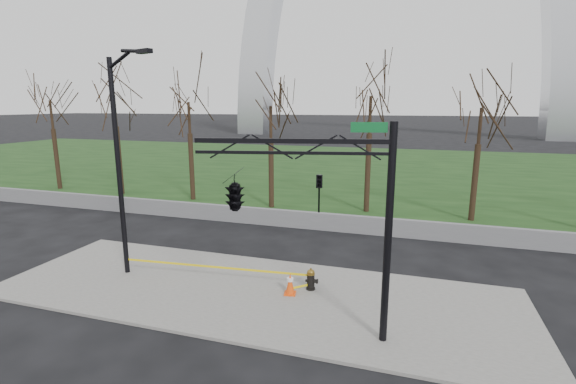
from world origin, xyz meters
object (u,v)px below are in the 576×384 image
(street_light, at_px, (121,153))
(traffic_signal_mast, at_px, (264,193))
(fire_hydrant, at_px, (311,280))
(traffic_cone, at_px, (290,284))

(street_light, xyz_separation_m, traffic_signal_mast, (6.38, -2.43, -0.55))
(street_light, relative_size, traffic_signal_mast, 1.37)
(fire_hydrant, xyz_separation_m, traffic_cone, (-0.59, -0.56, 0.01))
(fire_hydrant, bearing_deg, traffic_cone, -135.32)
(traffic_signal_mast, bearing_deg, fire_hydrant, 68.39)
(traffic_cone, relative_size, street_light, 0.09)
(fire_hydrant, bearing_deg, street_light, -173.08)
(traffic_cone, height_order, traffic_signal_mast, traffic_signal_mast)
(street_light, bearing_deg, fire_hydrant, 24.27)
(fire_hydrant, height_order, traffic_signal_mast, traffic_signal_mast)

